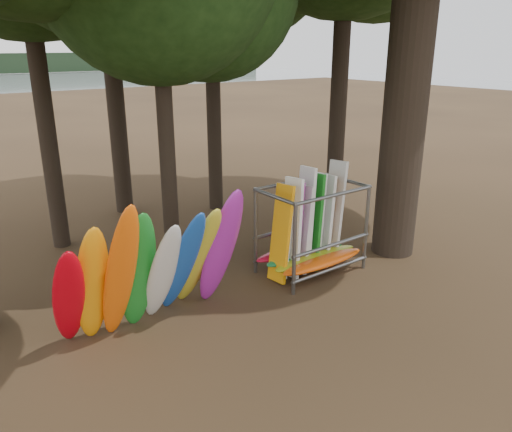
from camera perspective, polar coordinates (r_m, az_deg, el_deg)
ground at (r=12.00m, az=1.77°, el=-8.83°), size 120.00×120.00×0.00m
kayak_row at (r=10.22m, az=-11.40°, el=-6.00°), size 4.00×1.97×3.17m
storage_rack at (r=12.84m, az=6.27°, el=-1.82°), size 2.71×1.55×2.77m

